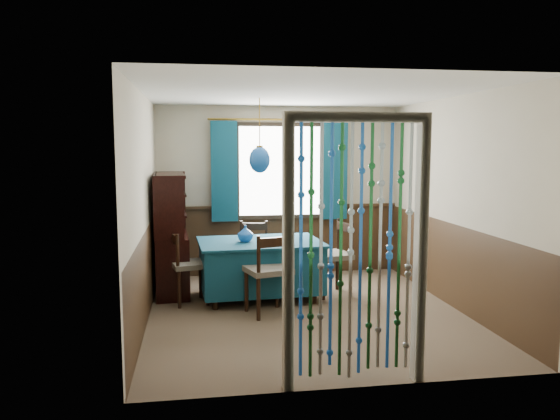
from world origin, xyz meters
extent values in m
plane|color=brown|center=(0.00, 0.00, 0.00)|extent=(4.00, 4.00, 0.00)
plane|color=silver|center=(0.00, 0.00, 2.50)|extent=(4.00, 4.00, 0.00)
plane|color=#B8AE96|center=(0.00, 2.00, 1.25)|extent=(3.60, 0.00, 3.60)
plane|color=#B8AE96|center=(0.00, -2.00, 1.25)|extent=(3.60, 0.00, 3.60)
plane|color=#B8AE96|center=(-1.80, 0.00, 1.25)|extent=(0.00, 4.00, 4.00)
plane|color=#B8AE96|center=(1.80, 0.00, 1.25)|extent=(0.00, 4.00, 4.00)
plane|color=#372515|center=(0.00, 1.99, 0.50)|extent=(3.60, 0.00, 3.60)
plane|color=#372515|center=(0.00, -1.99, 0.50)|extent=(3.60, 0.00, 3.60)
plane|color=#372515|center=(-1.79, 0.00, 0.50)|extent=(0.00, 4.00, 4.00)
plane|color=#372515|center=(1.79, 0.00, 0.50)|extent=(0.00, 4.00, 4.00)
cube|color=black|center=(0.00, 1.95, 1.55)|extent=(1.32, 0.12, 1.42)
cube|color=navy|center=(-0.45, 0.68, 0.41)|extent=(1.52, 1.08, 0.58)
cube|color=navy|center=(-0.45, 0.68, 0.72)|extent=(1.58, 1.14, 0.03)
cylinder|color=black|center=(-1.03, 0.28, 0.07)|extent=(0.07, 0.07, 0.14)
cylinder|color=black|center=(0.18, 0.35, 0.07)|extent=(0.07, 0.07, 0.14)
cylinder|color=black|center=(-1.07, 1.02, 0.07)|extent=(0.07, 0.07, 0.14)
cylinder|color=black|center=(0.13, 1.08, 0.07)|extent=(0.07, 0.07, 0.14)
cylinder|color=black|center=(-0.57, -0.21, 0.24)|extent=(0.05, 0.05, 0.48)
cylinder|color=black|center=(-0.20, -0.10, 0.24)|extent=(0.05, 0.05, 0.48)
cylinder|color=black|center=(-0.67, 0.15, 0.24)|extent=(0.05, 0.05, 0.48)
cylinder|color=black|center=(-0.30, 0.25, 0.24)|extent=(0.05, 0.05, 0.48)
cube|color=#5B5549|center=(-0.44, 0.02, 0.51)|extent=(0.57, 0.56, 0.06)
cube|color=black|center=(-0.38, -0.17, 0.87)|extent=(0.41, 0.15, 0.11)
cylinder|color=black|center=(-0.57, -0.22, 0.72)|extent=(0.04, 0.04, 0.47)
cylinder|color=black|center=(-0.19, -0.11, 0.72)|extent=(0.04, 0.04, 0.47)
cylinder|color=black|center=(-0.26, 1.46, 0.22)|extent=(0.04, 0.04, 0.44)
cylinder|color=black|center=(-0.61, 1.52, 0.22)|extent=(0.04, 0.04, 0.44)
cylinder|color=black|center=(-0.32, 1.13, 0.22)|extent=(0.04, 0.04, 0.44)
cylinder|color=black|center=(-0.67, 1.19, 0.22)|extent=(0.04, 0.04, 0.44)
cube|color=#5B5549|center=(-0.47, 1.32, 0.47)|extent=(0.50, 0.48, 0.06)
cube|color=black|center=(-0.44, 1.50, 0.80)|extent=(0.37, 0.10, 0.10)
cylinder|color=black|center=(-0.26, 1.47, 0.66)|extent=(0.04, 0.04, 0.43)
cylinder|color=black|center=(-0.61, 1.53, 0.66)|extent=(0.04, 0.04, 0.43)
cylinder|color=black|center=(-1.53, 0.74, 0.23)|extent=(0.04, 0.04, 0.45)
cylinder|color=black|center=(-1.45, 0.39, 0.23)|extent=(0.04, 0.04, 0.45)
cylinder|color=black|center=(-1.19, 0.82, 0.23)|extent=(0.04, 0.04, 0.45)
cylinder|color=black|center=(-1.12, 0.46, 0.23)|extent=(0.04, 0.04, 0.45)
cube|color=#5B5549|center=(-1.32, 0.60, 0.48)|extent=(0.51, 0.52, 0.06)
cube|color=black|center=(-1.50, 0.56, 0.81)|extent=(0.12, 0.38, 0.10)
cylinder|color=black|center=(-1.54, 0.74, 0.67)|extent=(0.04, 0.04, 0.44)
cylinder|color=black|center=(-1.46, 0.39, 0.67)|extent=(0.04, 0.04, 0.44)
cylinder|color=black|center=(0.69, 0.54, 0.24)|extent=(0.05, 0.05, 0.49)
cylinder|color=black|center=(0.62, 0.93, 0.24)|extent=(0.05, 0.05, 0.49)
cylinder|color=black|center=(0.33, 0.47, 0.24)|extent=(0.05, 0.05, 0.49)
cylinder|color=black|center=(0.25, 0.86, 0.24)|extent=(0.05, 0.05, 0.49)
cube|color=#5B5549|center=(0.47, 0.70, 0.52)|extent=(0.53, 0.55, 0.06)
cube|color=black|center=(0.67, 0.74, 0.88)|extent=(0.11, 0.42, 0.11)
cylinder|color=black|center=(0.70, 0.54, 0.73)|extent=(0.04, 0.04, 0.48)
cylinder|color=black|center=(0.63, 0.93, 0.73)|extent=(0.04, 0.04, 0.48)
cube|color=black|center=(-1.56, 1.20, 0.39)|extent=(0.48, 1.22, 0.78)
cube|color=black|center=(-1.56, 0.63, 1.17)|extent=(0.37, 0.07, 0.78)
cube|color=black|center=(-1.56, 1.77, 1.17)|extent=(0.37, 0.07, 0.78)
cube|color=black|center=(-1.56, 1.20, 1.54)|extent=(0.43, 1.21, 0.04)
cube|color=black|center=(-1.75, 1.20, 1.17)|extent=(0.10, 1.18, 0.78)
cube|color=black|center=(-1.53, 1.20, 1.06)|extent=(0.38, 1.13, 0.02)
cube|color=black|center=(-1.53, 1.20, 1.31)|extent=(0.38, 1.13, 0.02)
cylinder|color=olive|center=(-0.45, 0.68, 2.12)|extent=(0.01, 0.01, 0.75)
ellipsoid|color=#174F9F|center=(-0.45, 0.68, 1.75)|extent=(0.26, 0.26, 0.32)
cylinder|color=olive|center=(-0.45, 0.68, 1.91)|extent=(0.08, 0.08, 0.03)
imported|color=#174F9F|center=(-0.63, 0.67, 0.83)|extent=(0.24, 0.24, 0.19)
imported|color=beige|center=(-1.51, 1.00, 1.10)|extent=(0.30, 0.30, 0.06)
imported|color=beige|center=(-1.51, 1.43, 0.87)|extent=(0.18, 0.18, 0.17)
camera|label=1|loc=(-1.24, -6.02, 1.92)|focal=35.00mm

